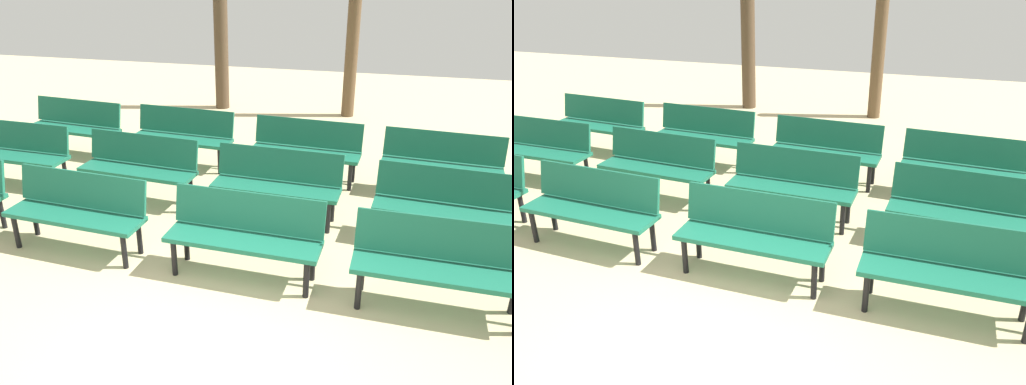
% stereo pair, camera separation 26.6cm
% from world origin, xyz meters
% --- Properties ---
extents(ground_plane, '(24.43, 24.43, 0.00)m').
position_xyz_m(ground_plane, '(0.00, 0.00, 0.00)').
color(ground_plane, '#CCB789').
extents(bench_r0_c1, '(1.63, 0.59, 0.87)m').
position_xyz_m(bench_r0_c1, '(-1.86, 1.68, 0.50)').
color(bench_r0_c1, '#19664C').
rests_on(bench_r0_c1, ground_plane).
extents(bench_r0_c2, '(1.62, 0.55, 0.87)m').
position_xyz_m(bench_r0_c2, '(0.10, 1.61, 0.50)').
color(bench_r0_c2, '#19664C').
rests_on(bench_r0_c2, ground_plane).
extents(bench_r0_c3, '(1.61, 0.53, 0.87)m').
position_xyz_m(bench_r0_c3, '(2.00, 1.50, 0.50)').
color(bench_r0_c3, '#19664C').
rests_on(bench_r0_c3, ground_plane).
extents(bench_r1_c0, '(1.62, 0.54, 0.87)m').
position_xyz_m(bench_r1_c0, '(-3.75, 3.17, 0.50)').
color(bench_r1_c0, '#19664C').
rests_on(bench_r1_c0, ground_plane).
extents(bench_r1_c1, '(1.63, 0.61, 0.87)m').
position_xyz_m(bench_r1_c1, '(-1.77, 3.08, 0.50)').
color(bench_r1_c1, '#19664C').
rests_on(bench_r1_c1, ground_plane).
extents(bench_r1_c2, '(1.62, 0.56, 0.87)m').
position_xyz_m(bench_r1_c2, '(0.14, 2.98, 0.50)').
color(bench_r1_c2, '#19664C').
rests_on(bench_r1_c2, ground_plane).
extents(bench_r1_c3, '(1.63, 0.61, 0.87)m').
position_xyz_m(bench_r1_c3, '(2.14, 2.82, 0.50)').
color(bench_r1_c3, '#19664C').
rests_on(bench_r1_c3, ground_plane).
extents(bench_r2_c0, '(1.64, 0.62, 0.87)m').
position_xyz_m(bench_r2_c0, '(-3.62, 4.51, 0.50)').
color(bench_r2_c0, '#19664C').
rests_on(bench_r2_c0, ground_plane).
extents(bench_r2_c1, '(1.63, 0.58, 0.87)m').
position_xyz_m(bench_r2_c1, '(-1.69, 4.46, 0.50)').
color(bench_r2_c1, '#19664C').
rests_on(bench_r2_c1, ground_plane).
extents(bench_r2_c2, '(1.63, 0.58, 0.87)m').
position_xyz_m(bench_r2_c2, '(0.29, 4.32, 0.50)').
color(bench_r2_c2, '#19664C').
rests_on(bench_r2_c2, ground_plane).
extents(bench_r2_c3, '(1.63, 0.60, 0.87)m').
position_xyz_m(bench_r2_c3, '(2.18, 4.20, 0.50)').
color(bench_r2_c3, '#19664C').
rests_on(bench_r2_c3, ground_plane).
extents(tree_0, '(0.25, 0.25, 2.73)m').
position_xyz_m(tree_0, '(0.58, 7.86, 1.37)').
color(tree_0, brown).
rests_on(tree_0, ground_plane).
extents(tree_1, '(0.29, 0.29, 3.01)m').
position_xyz_m(tree_1, '(-2.11, 7.83, 1.51)').
color(tree_1, '#4C3A28').
rests_on(tree_1, ground_plane).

